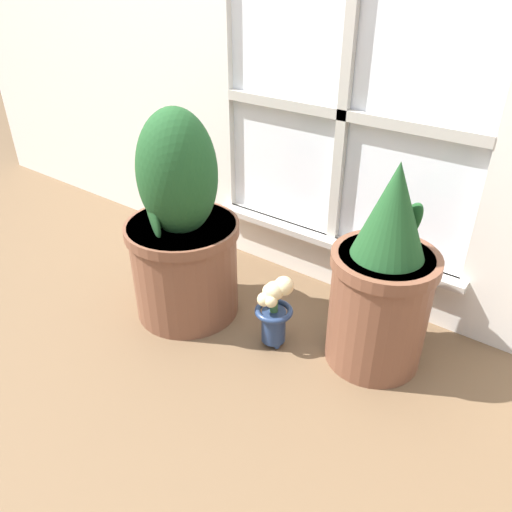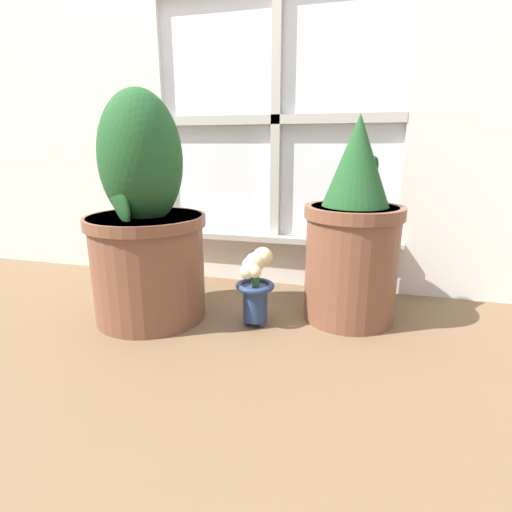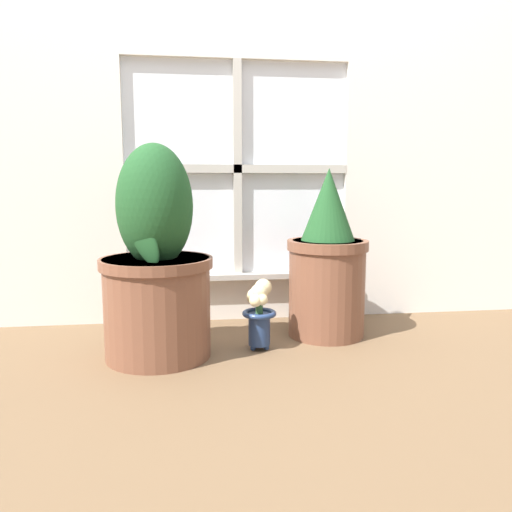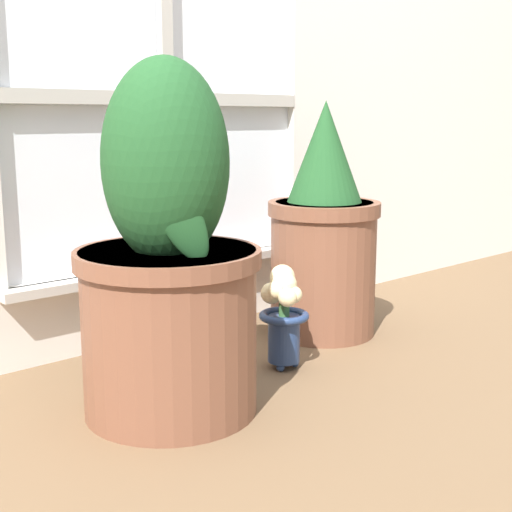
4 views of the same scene
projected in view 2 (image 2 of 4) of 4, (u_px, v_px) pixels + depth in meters
The scene contains 4 objects.
ground_plane at pixel (223, 355), 1.13m from camera, with size 10.00×10.00×0.00m, color brown.
potted_plant_left at pixel (146, 228), 1.30m from camera, with size 0.39×0.39×0.74m.
potted_plant_right at pixel (353, 235), 1.30m from camera, with size 0.32×0.32×0.66m.
flower_vase at pixel (255, 282), 1.28m from camera, with size 0.13×0.13×0.26m.
Camera 2 is at (0.36, -0.95, 0.57)m, focal length 28.00 mm.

